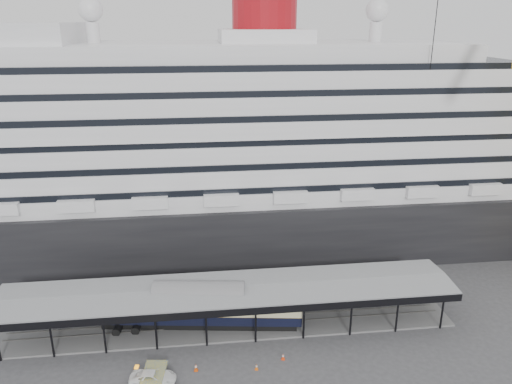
% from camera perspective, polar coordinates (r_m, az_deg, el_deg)
% --- Properties ---
extents(ground, '(200.00, 200.00, 0.00)m').
position_cam_1_polar(ground, '(61.03, -2.76, -17.40)').
color(ground, '#3C3C3F').
rests_on(ground, ground).
extents(cruise_ship, '(130.00, 30.00, 43.90)m').
position_cam_1_polar(cruise_ship, '(82.99, -4.59, 6.57)').
color(cruise_ship, black).
rests_on(cruise_ship, ground).
extents(platform_canopy, '(56.00, 9.18, 5.30)m').
position_cam_1_polar(platform_canopy, '(63.83, -3.14, -13.03)').
color(platform_canopy, slate).
rests_on(platform_canopy, ground).
extents(port_truck, '(5.12, 2.86, 1.35)m').
position_cam_1_polar(port_truck, '(56.94, -11.69, -20.08)').
color(port_truck, white).
rests_on(port_truck, ground).
extents(pullman_carriage, '(25.34, 6.67, 24.67)m').
position_cam_1_polar(pullman_carriage, '(63.44, -6.48, -12.72)').
color(pullman_carriage, black).
rests_on(pullman_carriage, ground).
extents(traffic_cone_left, '(0.48, 0.48, 0.84)m').
position_cam_1_polar(traffic_cone_left, '(57.98, -6.88, -19.27)').
color(traffic_cone_left, '#D0440B').
rests_on(traffic_cone_left, ground).
extents(traffic_cone_mid, '(0.40, 0.40, 0.71)m').
position_cam_1_polar(traffic_cone_mid, '(57.78, 0.06, -19.35)').
color(traffic_cone_mid, '#EA5E0D').
rests_on(traffic_cone_mid, ground).
extents(traffic_cone_right, '(0.50, 0.50, 0.77)m').
position_cam_1_polar(traffic_cone_right, '(59.20, 3.11, -18.26)').
color(traffic_cone_right, red).
rests_on(traffic_cone_right, ground).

